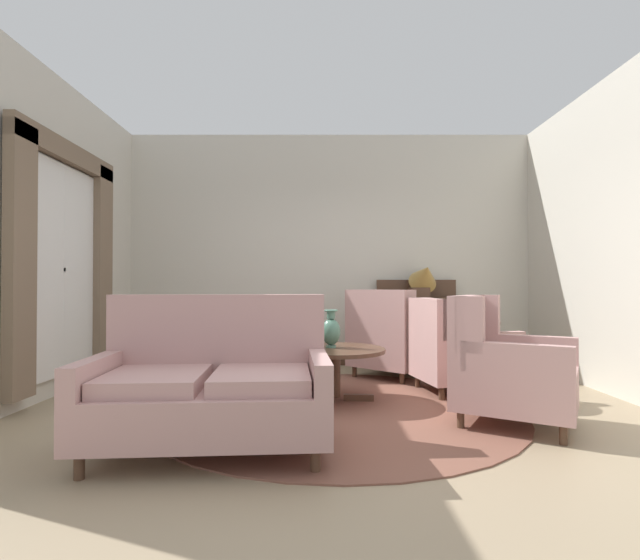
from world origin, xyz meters
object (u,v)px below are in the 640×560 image
object	(u,v)px
coffee_table	(334,357)
armchair_far_left	(503,369)
armchair_foreground_right	(455,352)
sideboard	(417,328)
side_table	(466,351)
porcelain_vase	(330,331)
armchair_back_corner	(227,347)
gramophone	(423,278)
armchair_near_sideboard	(388,341)
settee	(210,388)

from	to	relation	value
coffee_table	armchair_far_left	size ratio (longest dim) A/B	0.85
armchair_foreground_right	sideboard	bearing A→B (deg)	-7.80
armchair_foreground_right	side_table	world-z (taller)	armchair_foreground_right
coffee_table	porcelain_vase	world-z (taller)	porcelain_vase
armchair_foreground_right	armchair_far_left	bearing A→B (deg)	171.90
armchair_back_corner	gramophone	size ratio (longest dim) A/B	2.08
sideboard	side_table	bearing A→B (deg)	-86.02
armchair_near_sideboard	sideboard	xyz separation A→B (m)	(0.48, 0.65, 0.09)
porcelain_vase	side_table	xyz separation A→B (m)	(1.32, 0.07, -0.21)
armchair_near_sideboard	gramophone	world-z (taller)	gramophone
armchair_back_corner	side_table	distance (m)	2.52
coffee_table	porcelain_vase	bearing A→B (deg)	135.59
porcelain_vase	armchair_near_sideboard	xyz separation A→B (m)	(0.72, 1.11, -0.23)
coffee_table	side_table	xyz separation A→B (m)	(1.29, 0.11, 0.04)
porcelain_vase	sideboard	bearing A→B (deg)	55.61
settee	armchair_back_corner	size ratio (longest dim) A/B	1.38
armchair_far_left	armchair_back_corner	distance (m)	2.87
side_table	gramophone	distance (m)	1.76
armchair_far_left	armchair_back_corner	size ratio (longest dim) A/B	0.97
side_table	sideboard	size ratio (longest dim) A/B	0.64
coffee_table	porcelain_vase	size ratio (longest dim) A/B	2.62
coffee_table	settee	distance (m)	1.57
armchair_back_corner	gramophone	xyz separation A→B (m)	(2.37, 0.94, 0.78)
coffee_table	armchair_back_corner	world-z (taller)	armchair_back_corner
armchair_foreground_right	sideboard	xyz separation A→B (m)	(-0.08, 1.45, 0.11)
armchair_far_left	armchair_back_corner	xyz separation A→B (m)	(-2.45, 1.50, -0.01)
settee	gramophone	xyz separation A→B (m)	(2.08, 3.02, 0.78)
settee	armchair_foreground_right	distance (m)	2.69
settee	side_table	distance (m)	2.58
porcelain_vase	armchair_near_sideboard	bearing A→B (deg)	56.98
coffee_table	settee	world-z (taller)	settee
side_table	sideboard	world-z (taller)	sideboard
armchair_far_left	porcelain_vase	bearing A→B (deg)	90.32
porcelain_vase	armchair_near_sideboard	size ratio (longest dim) A/B	0.30
settee	armchair_far_left	size ratio (longest dim) A/B	1.42
armchair_near_sideboard	armchair_far_left	distance (m)	1.99
armchair_near_sideboard	armchair_far_left	world-z (taller)	armchair_near_sideboard
coffee_table	settee	size ratio (longest dim) A/B	0.60
sideboard	coffee_table	bearing A→B (deg)	-122.96
armchair_far_left	sideboard	bearing A→B (deg)	33.35
armchair_back_corner	side_table	xyz separation A→B (m)	(2.43, -0.65, 0.04)
gramophone	armchair_near_sideboard	bearing A→B (deg)	-133.80
armchair_near_sideboard	side_table	world-z (taller)	armchair_near_sideboard
porcelain_vase	armchair_far_left	distance (m)	1.57
porcelain_vase	armchair_back_corner	distance (m)	1.35
coffee_table	armchair_back_corner	size ratio (longest dim) A/B	0.82
armchair_far_left	coffee_table	bearing A→B (deg)	90.84
settee	sideboard	distance (m)	3.72
armchair_near_sideboard	gramophone	bearing A→B (deg)	-93.25
armchair_far_left	armchair_near_sideboard	bearing A→B (deg)	48.47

